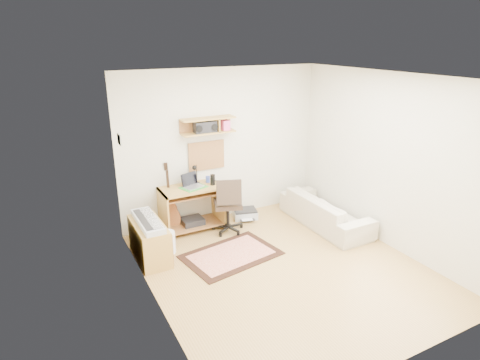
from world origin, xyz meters
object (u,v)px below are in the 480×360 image
task_chair (228,204)px  desk (192,209)px  printer (245,213)px  sofa (325,206)px  cabinet (149,241)px

task_chair → desk: bearing=166.8°
desk → printer: 1.03m
desk → printer: (0.99, -0.01, -0.29)m
desk → sofa: size_ratio=0.56×
desk → task_chair: (0.50, -0.33, 0.11)m
printer → cabinet: bearing=-147.2°
desk → task_chair: bearing=-33.0°
printer → task_chair: bearing=-131.5°
printer → desk: bearing=-164.8°
cabinet → printer: bearing=17.3°
cabinet → printer: size_ratio=2.21×
task_chair → sofa: bearing=0.3°
task_chair → printer: task_chair is taller
task_chair → cabinet: bearing=-149.5°
desk → cabinet: size_ratio=1.11×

